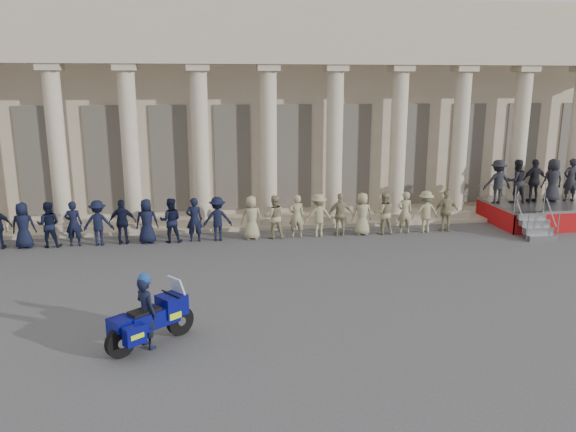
% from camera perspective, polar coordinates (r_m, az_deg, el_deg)
% --- Properties ---
extents(ground, '(90.00, 90.00, 0.00)m').
position_cam_1_polar(ground, '(14.73, -3.43, -9.06)').
color(ground, '#404042').
rests_on(ground, ground).
extents(building, '(40.00, 12.50, 9.00)m').
position_cam_1_polar(building, '(28.37, -6.22, 11.07)').
color(building, tan).
rests_on(building, ground).
extents(officer_rank, '(22.31, 0.61, 1.62)m').
position_cam_1_polar(officer_rank, '(20.60, -12.86, -0.47)').
color(officer_rank, black).
rests_on(officer_rank, ground).
extents(reviewing_stand, '(5.14, 4.11, 2.63)m').
position_cam_1_polar(reviewing_stand, '(24.99, 24.39, 2.65)').
color(reviewing_stand, gray).
rests_on(reviewing_stand, ground).
extents(motorcycle, '(1.83, 1.59, 1.40)m').
position_cam_1_polar(motorcycle, '(12.76, -13.69, -10.14)').
color(motorcycle, black).
rests_on(motorcycle, ground).
extents(rider, '(0.67, 0.70, 1.70)m').
position_cam_1_polar(rider, '(12.60, -14.21, -9.28)').
color(rider, black).
rests_on(rider, ground).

